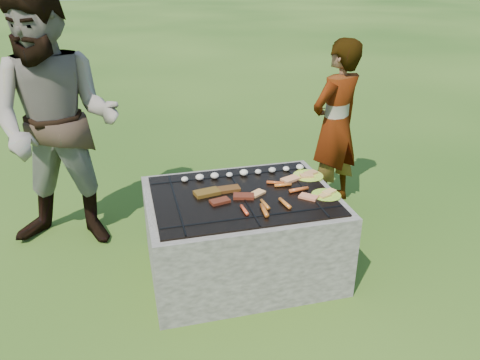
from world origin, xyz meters
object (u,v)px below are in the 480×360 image
(plate_far, at_px, (308,176))
(bystander, at_px, (57,124))
(plate_near, at_px, (326,195))
(fire_pit, at_px, (242,236))
(cook, at_px, (335,125))

(plate_far, distance_m, bystander, 1.88)
(plate_near, bearing_deg, bystander, 153.83)
(bystander, bearing_deg, fire_pit, -15.31)
(fire_pit, height_order, cook, cook)
(bystander, bearing_deg, plate_far, -1.28)
(plate_near, bearing_deg, fire_pit, 165.63)
(plate_near, relative_size, cook, 0.17)
(cook, bearing_deg, bystander, -21.58)
(bystander, bearing_deg, cook, 18.79)
(fire_pit, distance_m, plate_near, 0.67)
(plate_near, bearing_deg, plate_far, 90.15)
(fire_pit, xyz_separation_m, plate_near, (0.56, -0.14, 0.33))
(plate_near, xyz_separation_m, cook, (0.51, 0.99, 0.14))
(cook, bearing_deg, plate_far, 27.50)
(plate_near, distance_m, cook, 1.13)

